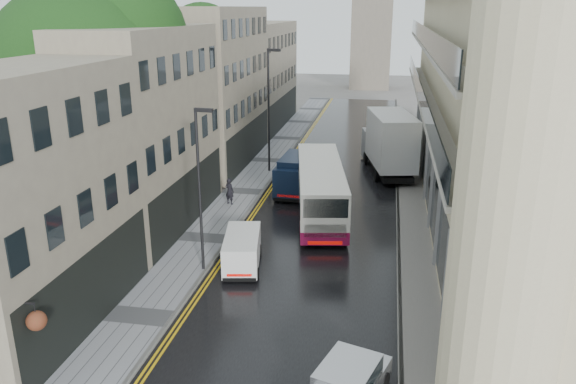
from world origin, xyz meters
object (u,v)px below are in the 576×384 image
(pedestrian, at_px, (230,191))
(lamp_post_far, at_px, (269,112))
(lamp_post_near, at_px, (200,192))
(cream_bus, at_px, (302,207))
(navy_van, at_px, (277,180))
(white_van, at_px, (224,262))
(tree_near, at_px, (86,107))
(white_lorry, at_px, (377,150))
(tree_far, at_px, (178,88))

(pedestrian, height_order, lamp_post_far, lamp_post_far)
(lamp_post_near, distance_m, lamp_post_far, 17.23)
(cream_bus, bearing_deg, navy_van, 105.36)
(white_van, bearing_deg, tree_near, 139.99)
(cream_bus, bearing_deg, white_van, -122.76)
(tree_near, height_order, white_van, tree_near)
(cream_bus, height_order, navy_van, cream_bus)
(lamp_post_far, bearing_deg, lamp_post_near, -77.24)
(cream_bus, bearing_deg, lamp_post_far, 100.66)
(white_lorry, height_order, lamp_post_far, lamp_post_far)
(white_van, bearing_deg, tree_far, 105.44)
(cream_bus, height_order, pedestrian, cream_bus)
(lamp_post_far, bearing_deg, tree_far, -170.85)
(pedestrian, bearing_deg, white_van, 124.60)
(tree_far, relative_size, navy_van, 2.33)
(pedestrian, distance_m, lamp_post_near, 9.82)
(white_van, relative_size, navy_van, 0.71)
(navy_van, distance_m, lamp_post_far, 7.36)
(tree_near, bearing_deg, navy_van, 34.81)
(white_lorry, bearing_deg, white_van, -122.81)
(lamp_post_near, bearing_deg, cream_bus, 59.55)
(tree_far, height_order, pedestrian, tree_far)
(tree_near, distance_m, tree_far, 13.02)
(tree_near, height_order, navy_van, tree_near)
(pedestrian, bearing_deg, lamp_post_near, 118.27)
(navy_van, bearing_deg, lamp_post_near, -94.81)
(tree_near, height_order, lamp_post_far, tree_near)
(navy_van, xyz_separation_m, pedestrian, (-2.72, -1.63, -0.41))
(tree_far, relative_size, cream_bus, 1.11)
(white_lorry, bearing_deg, lamp_post_far, 161.46)
(pedestrian, xyz_separation_m, lamp_post_far, (0.88, 7.96, 3.69))
(tree_near, distance_m, white_lorry, 20.01)
(white_van, xyz_separation_m, lamp_post_near, (-1.24, 0.68, 3.11))
(pedestrian, xyz_separation_m, lamp_post_near, (1.31, -9.25, 3.01))
(tree_far, bearing_deg, cream_bus, -46.27)
(cream_bus, distance_m, navy_van, 5.87)
(white_van, height_order, lamp_post_far, lamp_post_far)
(cream_bus, height_order, white_lorry, white_lorry)
(tree_near, height_order, white_lorry, tree_near)
(lamp_post_near, bearing_deg, tree_near, 154.64)
(lamp_post_far, bearing_deg, white_lorry, 4.72)
(tree_near, relative_size, cream_bus, 1.23)
(cream_bus, xyz_separation_m, white_van, (-2.66, -6.25, -0.68))
(white_lorry, relative_size, lamp_post_far, 0.99)
(white_van, bearing_deg, lamp_post_far, 85.08)
(tree_near, bearing_deg, lamp_post_near, -29.90)
(white_van, relative_size, lamp_post_near, 0.49)
(navy_van, height_order, lamp_post_far, lamp_post_far)
(navy_van, distance_m, lamp_post_near, 11.28)
(cream_bus, bearing_deg, tree_far, 124.00)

